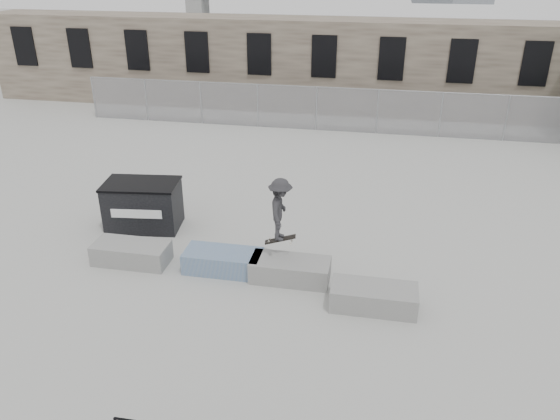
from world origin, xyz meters
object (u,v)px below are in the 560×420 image
object	(u,v)px
planter_far_left	(131,252)
planter_offset	(374,296)
planter_center_left	(223,260)
planter_center_right	(290,269)
dumpster	(143,205)
skateboarder	(280,210)

from	to	relation	value
planter_far_left	planter_offset	xyz separation A→B (m)	(6.43, -0.85, 0.00)
planter_center_left	planter_center_right	distance (m)	1.79
planter_center_right	dumpster	size ratio (longest dim) A/B	0.86
planter_center_left	planter_offset	distance (m)	4.01
planter_far_left	planter_center_right	size ratio (longest dim) A/B	1.00
planter_offset	skateboarder	bearing A→B (deg)	155.51
planter_far_left	planter_center_right	distance (m)	4.31
planter_far_left	planter_offset	size ratio (longest dim) A/B	1.00
planter_center_left	skateboarder	distance (m)	2.11
planter_center_left	skateboarder	bearing A→B (deg)	7.71
planter_center_left	skateboarder	world-z (taller)	skateboarder
dumpster	skateboarder	bearing A→B (deg)	-28.22
planter_center_right	planter_offset	size ratio (longest dim) A/B	1.00
planter_center_left	skateboarder	size ratio (longest dim) A/B	1.13
dumpster	skateboarder	size ratio (longest dim) A/B	1.31
planter_far_left	planter_center_left	distance (m)	2.52
planter_far_left	planter_offset	bearing A→B (deg)	-7.50
planter_far_left	skateboarder	distance (m)	4.28
planter_center_right	planter_center_left	bearing A→B (deg)	176.94
planter_offset	planter_far_left	bearing A→B (deg)	172.50
planter_offset	skateboarder	size ratio (longest dim) A/B	1.13
planter_center_left	planter_offset	size ratio (longest dim) A/B	1.00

